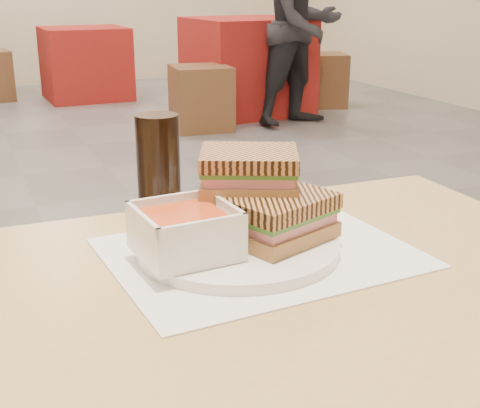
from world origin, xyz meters
name	(u,v)px	position (x,y,z in m)	size (l,w,h in m)	color
tray_liner	(260,253)	(0.04, -2.01, 0.75)	(0.40, 0.32, 0.00)	white
plate	(238,246)	(0.01, -1.99, 0.76)	(0.27, 0.27, 0.01)	white
soup_bowl	(185,233)	(-0.07, -2.01, 0.79)	(0.12, 0.12, 0.06)	white
panini_lower	(277,216)	(0.06, -2.00, 0.80)	(0.16, 0.15, 0.06)	#9B663A
panini_upper	(249,172)	(0.05, -1.95, 0.85)	(0.16, 0.15, 0.06)	#9B663A
cola_glass	(158,161)	(-0.03, -1.76, 0.82)	(0.07, 0.07, 0.15)	black
bg_table_1	(247,66)	(2.05, 2.58, 0.40)	(0.96, 0.96, 0.81)	maroon
bg_table_2	(85,63)	(0.90, 3.87, 0.34)	(0.79, 0.79, 0.68)	maroon
bg_chair_1l	(201,98)	(1.43, 2.06, 0.24)	(0.48, 0.48, 0.49)	brown
bg_chair_1r	(321,80)	(2.80, 2.58, 0.24)	(0.53, 0.53, 0.48)	brown
bg_chair_2r	(76,75)	(0.83, 4.03, 0.21)	(0.45, 0.45, 0.43)	brown
patron_b	(304,25)	(2.25, 1.93, 0.78)	(0.90, 0.78, 1.56)	black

